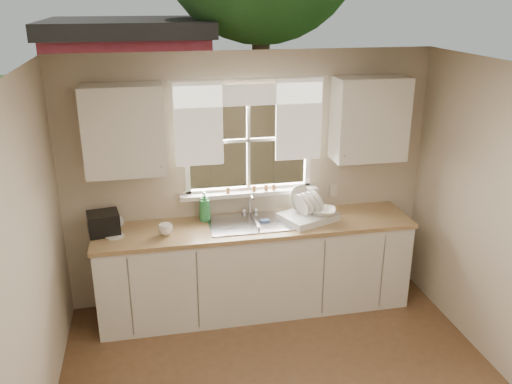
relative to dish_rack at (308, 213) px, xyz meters
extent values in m
cube|color=beige|center=(-0.52, 0.31, -0.40)|extent=(3.60, 0.02, 1.15)
cube|color=beige|center=(-0.52, 0.31, 1.35)|extent=(3.60, 0.02, 0.35)
cube|color=beige|center=(-1.72, 0.31, 0.67)|extent=(1.20, 0.02, 1.00)
cube|color=beige|center=(0.68, 0.31, 0.67)|extent=(1.20, 0.02, 1.00)
cube|color=beige|center=(-2.32, -1.69, 0.27)|extent=(0.02, 4.00, 2.50)
cube|color=silver|center=(-0.52, -1.69, 1.52)|extent=(3.60, 4.00, 0.02)
cube|color=white|center=(-0.52, 0.33, 0.17)|extent=(1.30, 0.06, 0.05)
cube|color=white|center=(-0.52, 0.33, 1.17)|extent=(1.30, 0.06, 0.05)
cube|color=white|center=(-1.12, 0.33, 0.67)|extent=(0.05, 0.06, 1.05)
cube|color=white|center=(0.08, 0.33, 0.67)|extent=(0.05, 0.06, 1.05)
cube|color=white|center=(-0.52, 0.33, 0.67)|extent=(0.03, 0.04, 1.00)
cube|color=white|center=(-0.52, 0.33, 0.67)|extent=(1.20, 0.04, 0.03)
cube|color=white|center=(-0.52, 0.27, 0.15)|extent=(1.38, 0.14, 0.04)
cylinder|color=white|center=(-0.52, 0.25, 1.27)|extent=(1.50, 0.02, 0.02)
cube|color=white|center=(-1.00, 0.26, 0.87)|extent=(0.45, 0.02, 0.80)
cube|color=white|center=(-0.04, 0.26, 0.87)|extent=(0.45, 0.02, 0.80)
cube|color=white|center=(-0.52, 0.26, 1.12)|extent=(1.40, 0.02, 0.20)
cube|color=white|center=(-0.52, -0.01, -0.54)|extent=(3.00, 0.62, 0.87)
cube|color=#A68253|center=(-0.52, -0.01, -0.09)|extent=(3.04, 0.65, 0.04)
cube|color=white|center=(-1.67, 0.14, 0.87)|extent=(0.70, 0.33, 0.80)
cube|color=white|center=(0.63, 0.14, 0.87)|extent=(0.70, 0.33, 0.80)
cube|color=beige|center=(0.36, 0.30, 0.10)|extent=(0.08, 0.01, 0.12)
cylinder|color=brown|center=(-0.48, 0.25, 0.20)|extent=(0.04, 0.04, 0.06)
cylinder|color=brown|center=(-0.36, 0.25, 0.20)|extent=(0.04, 0.04, 0.06)
cylinder|color=brown|center=(-0.28, 0.25, 0.20)|extent=(0.04, 0.04, 0.06)
cylinder|color=brown|center=(-0.74, 0.25, 0.20)|extent=(0.04, 0.04, 0.06)
cube|color=#335421|center=(-0.52, 5.31, -1.00)|extent=(20.00, 10.00, 0.02)
cube|color=#8F724F|center=(-0.52, 3.31, -0.08)|extent=(8.00, 0.10, 1.80)
cube|color=maroon|center=(-1.72, 6.81, 0.12)|extent=(3.00, 3.00, 2.20)
cube|color=black|center=(-1.72, 6.81, 1.37)|extent=(3.20, 3.20, 0.30)
cylinder|color=#423021|center=(0.88, 6.31, 0.62)|extent=(0.36, 0.36, 3.20)
cube|color=#B7B7BC|center=(-0.52, 0.02, -0.15)|extent=(0.84, 0.46, 0.18)
cube|color=#B7B7BC|center=(-0.52, 0.02, -0.06)|extent=(0.88, 0.50, 0.01)
cube|color=#B7B7BC|center=(-0.52, 0.02, -0.09)|extent=(0.02, 0.41, 0.14)
cylinder|color=silver|center=(-0.52, 0.27, 0.04)|extent=(0.03, 0.03, 0.22)
cylinder|color=silver|center=(-0.52, 0.19, 0.15)|extent=(0.02, 0.18, 0.02)
sphere|color=silver|center=(-0.58, 0.27, -0.04)|extent=(0.05, 0.05, 0.05)
sphere|color=silver|center=(-0.46, 0.27, -0.04)|extent=(0.05, 0.05, 0.05)
cube|color=white|center=(0.00, -0.01, -0.03)|extent=(0.61, 0.54, 0.07)
cylinder|color=white|center=(-0.05, 0.11, 0.12)|extent=(0.27, 0.17, 0.25)
cylinder|color=white|center=(-0.08, -0.04, 0.11)|extent=(0.15, 0.23, 0.22)
cylinder|color=white|center=(-0.03, -0.02, 0.11)|extent=(0.15, 0.23, 0.22)
cylinder|color=white|center=(0.03, 0.01, 0.11)|extent=(0.15, 0.23, 0.22)
cylinder|color=white|center=(0.09, 0.03, 0.11)|extent=(0.15, 0.23, 0.22)
imported|color=white|center=(0.14, -0.05, 0.03)|extent=(0.31, 0.31, 0.06)
imported|color=#297E3F|center=(-0.98, 0.18, 0.08)|extent=(0.13, 0.13, 0.30)
imported|color=#2E69AF|center=(-0.98, 0.19, 0.03)|extent=(0.10, 0.10, 0.19)
imported|color=beige|center=(-1.81, 0.19, 0.01)|extent=(0.13, 0.13, 0.15)
cylinder|color=silver|center=(-1.83, -0.03, -0.06)|extent=(0.17, 0.17, 0.01)
imported|color=white|center=(-1.37, -0.08, -0.02)|extent=(0.14, 0.14, 0.10)
cube|color=black|center=(-1.92, 0.07, 0.04)|extent=(0.31, 0.28, 0.20)
camera|label=1|loc=(-1.46, -4.65, 2.01)|focal=38.00mm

